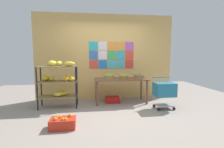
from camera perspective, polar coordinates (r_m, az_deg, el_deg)
name	(u,v)px	position (r m, az deg, el deg)	size (l,w,h in m)	color
ground	(112,114)	(4.17, 0.03, -13.51)	(9.06, 9.06, 0.00)	gray
back_wall_with_art	(106,57)	(5.47, -2.17, 5.77)	(4.42, 0.07, 2.71)	tan
banana_shelf_unit	(59,80)	(4.77, -17.63, -1.99)	(1.01, 0.46, 1.28)	black
display_table	(121,81)	(5.01, 3.01, -2.54)	(1.56, 0.66, 0.73)	brown
fruit_basket_right	(109,77)	(4.94, -0.97, -0.88)	(0.34, 0.34, 0.14)	#A8874A
fruit_basket_centre	(139,76)	(4.98, 9.19, -0.81)	(0.32, 0.32, 0.14)	olive
fruit_basket_left	(123,77)	(4.91, 3.89, -0.93)	(0.30, 0.30, 0.13)	olive
produce_crate_under_table	(113,100)	(5.13, 0.17, -8.66)	(0.41, 0.31, 0.17)	#B61713
orange_crate_foreground	(63,123)	(3.55, -16.36, -15.55)	(0.49, 0.32, 0.25)	red
shopping_cart	(164,91)	(4.67, 17.32, -5.37)	(0.52, 0.45, 0.83)	black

